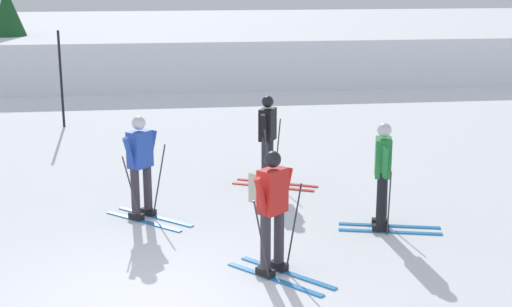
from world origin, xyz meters
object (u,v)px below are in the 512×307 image
Objects in this scene: skier_red at (271,206)px; conifer_far_right at (8,27)px; skier_black at (268,138)px; skier_blue at (141,164)px; trail_marker_pole at (61,79)px; skier_green at (383,173)px.

skier_red is 18.77m from conifer_far_right.
skier_red is at bearing -97.82° from skier_black.
skier_blue is 0.69× the size of trail_marker_pole.
skier_red is (-0.56, -4.09, 0.04)m from skier_black.
skier_green is 10.23m from trail_marker_pole.
trail_marker_pole reaches higher than skier_blue.
trail_marker_pole is at bearing 127.68° from skier_black.
skier_green and skier_black have the same top height.
skier_green is at bearing -15.20° from skier_blue.
skier_black is 2.82m from skier_blue.
conifer_far_right is (-6.56, 17.56, 1.01)m from skier_red.
conifer_far_right reaches higher than skier_red.
conifer_far_right reaches higher than skier_green.
trail_marker_pole is at bearing 106.15° from skier_blue.
trail_marker_pole is (-2.13, 7.36, 0.32)m from skier_blue.
conifer_far_right is at bearing 117.96° from skier_green.
trail_marker_pole is at bearing 125.00° from skier_green.
skier_black is (-1.42, 2.62, 0.00)m from skier_green.
skier_blue is at bearing 125.26° from skier_red.
trail_marker_pole reaches higher than skier_green.
skier_blue is 15.86m from conifer_far_right.
skier_black is at bearing 34.67° from skier_blue.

